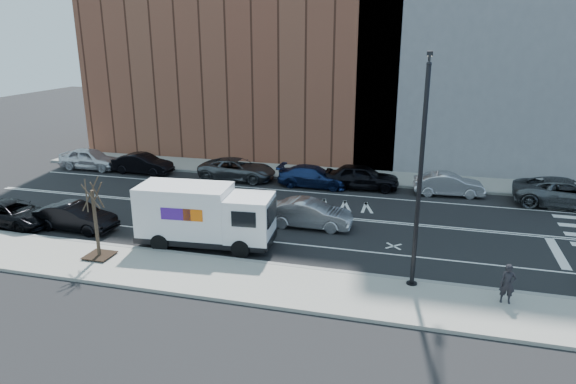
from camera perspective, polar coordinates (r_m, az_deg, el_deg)
The scene contains 21 objects.
ground at distance 29.72m, azimuth 0.48°, elevation -2.43°, with size 120.00×120.00×0.00m, color black.
sidewalk_near at distance 21.97m, azimuth -5.38°, elevation -9.73°, with size 44.00×3.60×0.15m, color gray.
sidewalk_far at distance 37.90m, azimuth 3.83°, elevation 2.03°, with size 44.00×3.60×0.15m, color gray.
curb_near at distance 23.48m, azimuth -3.86°, elevation -7.80°, with size 44.00×0.25×0.17m, color gray.
curb_far at distance 36.19m, azimuth 3.27°, elevation 1.32°, with size 44.00×0.25×0.17m, color gray.
road_markings at distance 29.72m, azimuth 0.48°, elevation -2.42°, with size 40.00×8.60×0.01m, color white, non-canonical shape.
bldg_brick at distance 45.26m, azimuth -4.59°, elevation 18.47°, with size 26.00×10.00×22.00m, color brown.
streetlight at distance 20.77m, azimuth 14.57°, elevation 2.95°, with size 0.44×4.02×9.34m.
street_tree at distance 24.88m, azimuth -20.49°, elevation -4.02°, with size 1.20×1.20×3.75m.
fedex_van at distance 25.14m, azimuth -9.29°, elevation -2.55°, with size 6.80×2.79×3.03m.
far_parked_a at distance 42.08m, azimuth -21.11°, elevation 3.47°, with size 1.92×4.76×1.62m, color silver.
far_parked_b at distance 39.55m, azimuth -15.83°, elevation 3.04°, with size 1.56×4.48×1.48m, color black.
far_parked_c at distance 36.61m, azimuth -5.66°, elevation 2.54°, with size 2.51×5.44×1.51m, color #4A4D51.
far_parked_d at distance 34.82m, azimuth 2.85°, elevation 1.74°, with size 1.97×4.86×1.41m, color navy.
far_parked_e at distance 34.59m, azimuth 8.20°, elevation 1.70°, with size 1.97×4.91×1.67m, color black.
far_parked_f at distance 34.47m, azimuth 17.42°, elevation 0.81°, with size 1.52×4.37×1.44m, color #BDBCC2.
far_parked_g at distance 34.98m, azimuth 28.56°, elevation -0.10°, with size 2.78×6.02×1.67m, color #4C5054.
driving_sedan at distance 27.53m, azimuth 2.43°, elevation -2.43°, with size 1.58×4.53×1.49m, color #A6A6AA.
near_parked_rear_a at distance 29.33m, azimuth -22.50°, elevation -2.58°, with size 1.52×4.36×1.44m, color black.
near_parked_rear_b at distance 31.49m, azimuth -28.21°, elevation -2.11°, with size 2.25×4.87×1.35m, color black.
pedestrian at distance 21.40m, azimuth 23.22°, elevation -9.37°, with size 0.57×0.37×1.57m, color black.
Camera 1 is at (7.01, -27.09, 10.03)m, focal length 32.00 mm.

